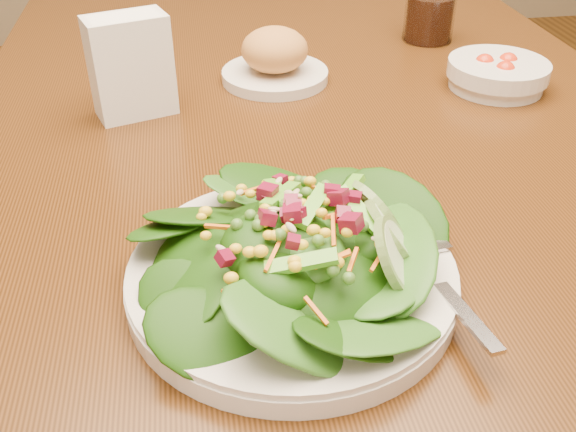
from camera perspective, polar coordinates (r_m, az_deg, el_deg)
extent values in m
cube|color=#4B290E|center=(0.89, 1.85, 9.36)|extent=(0.90, 1.40, 0.04)
cylinder|color=#4C2714|center=(1.63, -16.41, 5.57)|extent=(0.07, 0.07, 0.71)
cylinder|color=#4C2714|center=(1.71, 10.60, 7.72)|extent=(0.07, 0.07, 0.71)
cube|color=#4C2714|center=(1.99, -1.77, 13.20)|extent=(0.50, 0.50, 0.04)
cylinder|color=#4C2714|center=(2.18, 3.66, 9.34)|extent=(0.04, 0.04, 0.37)
cylinder|color=#4C2714|center=(2.25, -4.54, 10.20)|extent=(0.04, 0.04, 0.37)
cylinder|color=#4C2714|center=(1.90, 1.71, 5.33)|extent=(0.04, 0.04, 0.37)
cylinder|color=#4C2714|center=(1.98, -7.48, 6.43)|extent=(0.04, 0.04, 0.37)
cube|color=#4C2714|center=(1.75, -3.59, 17.96)|extent=(0.34, 0.17, 0.41)
cylinder|color=silver|center=(0.54, 0.34, -5.57)|extent=(0.28, 0.28, 0.02)
ellipsoid|color=black|center=(0.52, 0.35, -3.09)|extent=(0.19, 0.19, 0.04)
cube|color=silver|center=(0.54, 13.31, -5.12)|extent=(0.05, 0.18, 0.01)
cylinder|color=silver|center=(0.93, -1.16, 12.39)|extent=(0.15, 0.15, 0.02)
ellipsoid|color=#C17A3A|center=(0.92, -1.19, 14.59)|extent=(0.09, 0.09, 0.06)
cylinder|color=silver|center=(0.95, 18.10, 11.87)|extent=(0.14, 0.14, 0.04)
sphere|color=red|center=(0.96, 18.93, 12.74)|extent=(0.03, 0.03, 0.03)
sphere|color=red|center=(0.94, 17.04, 12.77)|extent=(0.03, 0.03, 0.03)
sphere|color=red|center=(0.93, 18.70, 12.06)|extent=(0.03, 0.03, 0.03)
cylinder|color=black|center=(1.10, 12.43, 16.79)|extent=(0.07, 0.07, 0.07)
cube|color=white|center=(0.83, -13.80, 12.78)|extent=(0.11, 0.08, 0.13)
cube|color=white|center=(0.83, -13.89, 13.40)|extent=(0.09, 0.07, 0.11)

